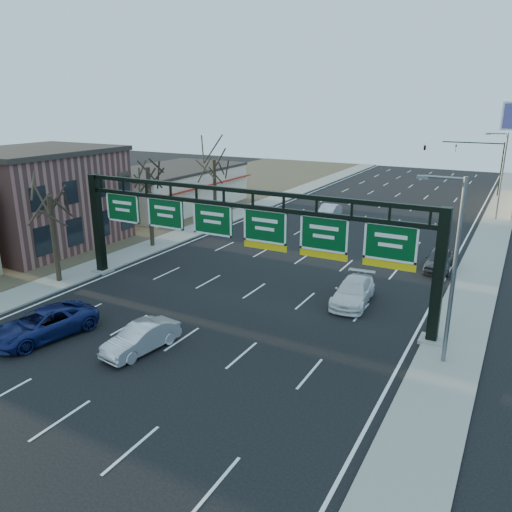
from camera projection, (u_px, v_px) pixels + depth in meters
The scene contains 19 objects.
ground at pixel (158, 355), 24.83m from camera, with size 160.00×160.00×0.00m, color black.
sidewalk_left at pixel (187, 233), 47.41m from camera, with size 3.00×120.00×0.12m, color gray.
sidewalk_right at pixel (478, 276), 35.74m from camera, with size 3.00×120.00×0.12m, color gray.
dirt_strip_left at pixel (93, 219), 52.98m from camera, with size 21.00×120.00×0.06m, color #473D2B.
lane_markings at pixel (312, 252), 41.59m from camera, with size 21.60×120.00×0.01m, color white.
sign_gantry at pixel (241, 230), 30.07m from camera, with size 24.60×1.20×7.20m.
brick_block at pixel (40, 198), 42.60m from camera, with size 10.40×12.40×8.30m.
cream_strip at pixel (171, 188), 58.22m from camera, with size 10.90×18.40×4.70m.
tree_gantry at pixel (47, 180), 32.72m from camera, with size 3.60×3.60×8.48m.
tree_mid at pixel (147, 155), 40.88m from camera, with size 3.60×3.60×9.24m.
tree_far at pixel (214, 149), 49.38m from camera, with size 3.60×3.60×8.86m.
streetlight_near at pixel (452, 263), 22.65m from camera, with size 2.15×0.22×9.00m.
streetlight_far at pixel (501, 172), 51.15m from camera, with size 2.15×0.22×9.00m.
traffic_signal_mast at pixel (453, 152), 66.70m from camera, with size 10.16×0.54×7.00m.
car_blue_suv at pixel (44, 324), 26.50m from camera, with size 2.56×5.56×1.54m, color navy.
car_silver_sedan at pixel (141, 338), 25.10m from camera, with size 1.49×4.26×1.40m, color silver.
car_white_wagon at pixel (353, 292), 31.05m from camera, with size 2.07×5.09×1.48m, color white.
car_grey_far at pixel (439, 260), 37.17m from camera, with size 1.83×4.54×1.55m, color #3B3D40.
car_silver_distant at pixel (328, 212), 52.89m from camera, with size 1.62×4.66×1.54m, color silver.
Camera 1 is at (14.90, -17.18, 12.15)m, focal length 35.00 mm.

